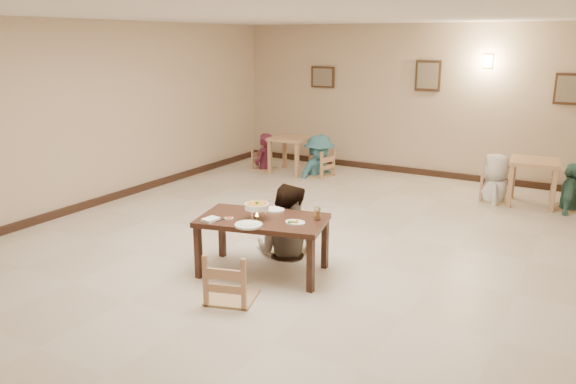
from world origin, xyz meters
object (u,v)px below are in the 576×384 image
Objects in this scene: curry_warmer at (257,206)px; bg_diner_d at (574,163)px; bg_chair_rl at (496,174)px; chair_near at (231,253)px; drink_glass at (317,214)px; main_table at (263,224)px; bg_table_left at (291,144)px; bg_chair_rr at (572,179)px; bg_diner_c at (498,154)px; chair_far at (291,220)px; main_diner at (287,184)px; bg_diner_b at (319,135)px; bg_diner_a at (264,133)px; bg_chair_ll at (264,149)px; bg_chair_lr at (319,151)px; bg_table_right at (534,168)px.

bg_diner_d reaches higher than curry_warmer.
bg_chair_rl is (1.82, 4.65, -0.37)m from curry_warmer.
drink_glass is at bearing -133.09° from chair_near.
bg_table_left is at bearing 102.62° from main_table.
main_table is 1.56× the size of bg_chair_rr.
bg_chair_rr is at bearing 82.22° from bg_diner_c.
chair_far is 0.49m from main_diner.
bg_chair_rl is 0.56× the size of bg_diner_b.
bg_diner_d is (2.85, 5.45, 0.24)m from chair_near.
chair_far is 0.83× the size of chair_near.
curry_warmer is at bearing 29.06° from bg_diner_a.
bg_diner_b is (-1.75, 5.48, 0.32)m from chair_near.
bg_diner_a is at bearing -58.96° from main_diner.
bg_chair_ll is at bearing -78.14° from chair_near.
bg_table_left is at bearing -76.96° from bg_chair_lr.
bg_table_left is 0.50× the size of bg_diner_d.
bg_table_left is 0.88× the size of bg_chair_ll.
bg_chair_rr reaches higher than chair_far.
bg_chair_rr is 0.67× the size of bg_diner_d.
bg_diner_a is at bearing -176.60° from bg_chair_ll.
drink_glass is at bearing 36.10° from bg_diner_a.
drink_glass is 0.09× the size of bg_diner_c.
bg_diner_a reaches higher than curry_warmer.
bg_table_left is at bearing 179.74° from bg_table_right.
curry_warmer is at bearing -21.36° from bg_chair_rr.
main_table is 1.83× the size of chair_far.
bg_chair_rl is at bearing -75.64° from bg_diner_b.
chair_near is 5.62m from bg_diner_c.
bg_diner_a is 0.92× the size of bg_diner_b.
chair_far reaches higher than drink_glass.
bg_table_left is 0.66m from bg_diner_a.
bg_chair_ll is 5.89m from bg_chair_rr.
chair_far is at bearing -26.58° from bg_chair_rr.
bg_diner_a is (-0.64, -0.01, 0.16)m from bg_table_left.
bg_diner_d is (3.02, 3.99, -0.16)m from main_diner.
bg_chair_ll reaches higher than drink_glass.
main_diner is 4.34m from bg_chair_lr.
main_diner is 2.14× the size of bg_chair_ll.
bg_diner_a is 5.89m from bg_diner_d.
bg_diner_c is at bearing -87.61° from bg_chair_ll.
curry_warmer is (-0.04, -0.06, 0.23)m from main_table.
main_diner is at bearing -142.06° from bg_diner_b.
bg_chair_rl is (1.84, 3.83, 0.03)m from chair_far.
bg_table_left is at bearing 88.32° from bg_diner_a.
bg_table_right is 0.59m from bg_diner_d.
bg_diner_b is at bearing 116.68° from drink_glass.
drink_glass is 4.75m from bg_table_right.
curry_warmer is 0.21× the size of bg_diner_d.
bg_diner_b is 3.45m from bg_diner_c.
chair_near is at bearing -97.03° from main_table.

